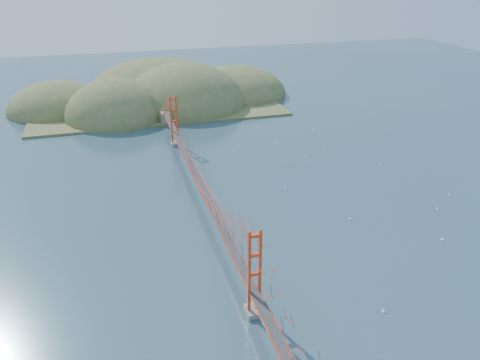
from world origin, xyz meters
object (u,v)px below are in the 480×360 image
object	(u,v)px
sailboat_2	(442,239)
sailboat_0	(286,188)
bridge	(201,166)
sailboat_1	(306,156)

from	to	relation	value
sailboat_2	sailboat_0	bearing A→B (deg)	125.09
bridge	sailboat_2	bearing A→B (deg)	-34.65
sailboat_0	sailboat_2	distance (m)	28.83
sailboat_2	sailboat_1	bearing A→B (deg)	99.86
sailboat_2	sailboat_1	xyz separation A→B (m)	(-6.48, 37.24, -0.01)
sailboat_2	bridge	bearing A→B (deg)	145.35
bridge	sailboat_2	xyz separation A→B (m)	(32.82, -22.68, -6.85)
bridge	sailboat_0	distance (m)	17.66
sailboat_0	sailboat_1	xyz separation A→B (m)	(10.10, 13.65, 0.00)
sailboat_0	sailboat_2	world-z (taller)	sailboat_2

